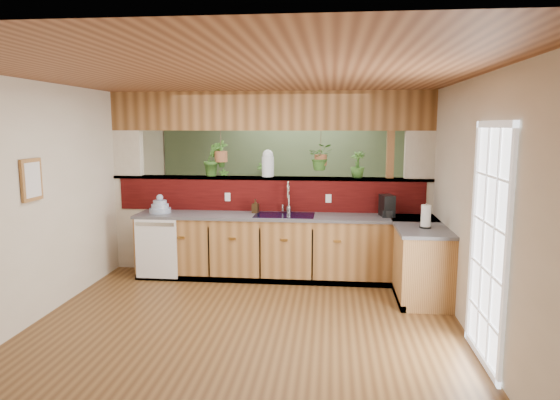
# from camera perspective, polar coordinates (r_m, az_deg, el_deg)

# --- Properties ---
(ground) EXTENTS (4.60, 7.00, 0.01)m
(ground) POSITION_cam_1_polar(r_m,az_deg,el_deg) (6.19, -2.73, -11.52)
(ground) COLOR brown
(ground) RESTS_ON ground
(ceiling) EXTENTS (4.60, 7.00, 0.01)m
(ceiling) POSITION_cam_1_polar(r_m,az_deg,el_deg) (5.84, -2.92, 13.22)
(ceiling) COLOR brown
(ceiling) RESTS_ON ground
(wall_back) EXTENTS (4.60, 0.02, 2.60)m
(wall_back) POSITION_cam_1_polar(r_m,az_deg,el_deg) (9.33, 0.45, 3.46)
(wall_back) COLOR beige
(wall_back) RESTS_ON ground
(wall_front) EXTENTS (4.60, 0.02, 2.60)m
(wall_front) POSITION_cam_1_polar(r_m,az_deg,el_deg) (2.55, -15.03, -10.48)
(wall_front) COLOR beige
(wall_front) RESTS_ON ground
(wall_left) EXTENTS (0.02, 7.00, 2.60)m
(wall_left) POSITION_cam_1_polar(r_m,az_deg,el_deg) (6.63, -22.89, 0.73)
(wall_left) COLOR beige
(wall_left) RESTS_ON ground
(wall_right) EXTENTS (0.02, 7.00, 2.60)m
(wall_right) POSITION_cam_1_polar(r_m,az_deg,el_deg) (5.98, 19.53, 0.13)
(wall_right) COLOR beige
(wall_right) RESTS_ON ground
(pass_through_partition) EXTENTS (4.60, 0.21, 2.60)m
(pass_through_partition) POSITION_cam_1_polar(r_m,az_deg,el_deg) (7.21, -0.96, 1.10)
(pass_through_partition) COLOR beige
(pass_through_partition) RESTS_ON ground
(pass_through_ledge) EXTENTS (4.60, 0.21, 0.04)m
(pass_through_ledge) POSITION_cam_1_polar(r_m,az_deg,el_deg) (7.19, -1.19, 2.52)
(pass_through_ledge) COLOR brown
(pass_through_ledge) RESTS_ON ground
(header_beam) EXTENTS (4.60, 0.15, 0.55)m
(header_beam) POSITION_cam_1_polar(r_m,az_deg,el_deg) (7.16, -1.22, 10.14)
(header_beam) COLOR brown
(header_beam) RESTS_ON ground
(sage_backwall) EXTENTS (4.55, 0.02, 2.55)m
(sage_backwall) POSITION_cam_1_polar(r_m,az_deg,el_deg) (9.31, 0.43, 3.45)
(sage_backwall) COLOR #4C6041
(sage_backwall) RESTS_ON ground
(countertop) EXTENTS (4.14, 1.52, 0.90)m
(countertop) POSITION_cam_1_polar(r_m,az_deg,el_deg) (6.83, 5.35, -5.71)
(countertop) COLOR brown
(countertop) RESTS_ON ground
(dishwasher) EXTENTS (0.58, 0.03, 0.82)m
(dishwasher) POSITION_cam_1_polar(r_m,az_deg,el_deg) (7.04, -13.99, -5.43)
(dishwasher) COLOR white
(dishwasher) RESTS_ON ground
(navy_sink) EXTENTS (0.82, 0.50, 0.18)m
(navy_sink) POSITION_cam_1_polar(r_m,az_deg,el_deg) (6.88, 0.50, -2.38)
(navy_sink) COLOR black
(navy_sink) RESTS_ON countertop
(french_door) EXTENTS (0.06, 1.02, 2.16)m
(french_door) POSITION_cam_1_polar(r_m,az_deg,el_deg) (4.78, 22.66, -5.08)
(french_door) COLOR white
(french_door) RESTS_ON ground
(framed_print) EXTENTS (0.04, 0.35, 0.45)m
(framed_print) POSITION_cam_1_polar(r_m,az_deg,el_deg) (5.90, -26.51, 2.07)
(framed_print) COLOR brown
(framed_print) RESTS_ON wall_left
(faucet) EXTENTS (0.20, 0.20, 0.46)m
(faucet) POSITION_cam_1_polar(r_m,az_deg,el_deg) (6.98, 0.94, 0.48)
(faucet) COLOR #B7B7B2
(faucet) RESTS_ON countertop
(dish_stack) EXTENTS (0.30, 0.30, 0.26)m
(dish_stack) POSITION_cam_1_polar(r_m,az_deg,el_deg) (7.23, -13.54, -0.79)
(dish_stack) COLOR #93A2BE
(dish_stack) RESTS_ON countertop
(soap_dispenser) EXTENTS (0.10, 0.10, 0.20)m
(soap_dispenser) POSITION_cam_1_polar(r_m,az_deg,el_deg) (7.03, -2.82, -0.69)
(soap_dispenser) COLOR #3B2915
(soap_dispenser) RESTS_ON countertop
(coffee_maker) EXTENTS (0.16, 0.26, 0.29)m
(coffee_maker) POSITION_cam_1_polar(r_m,az_deg,el_deg) (6.90, 12.13, -0.74)
(coffee_maker) COLOR black
(coffee_maker) RESTS_ON countertop
(paper_towel) EXTENTS (0.14, 0.14, 0.30)m
(paper_towel) POSITION_cam_1_polar(r_m,az_deg,el_deg) (6.23, 16.33, -1.86)
(paper_towel) COLOR black
(paper_towel) RESTS_ON countertop
(glass_jar) EXTENTS (0.18, 0.18, 0.39)m
(glass_jar) POSITION_cam_1_polar(r_m,az_deg,el_deg) (7.18, -1.40, 4.23)
(glass_jar) COLOR silver
(glass_jar) RESTS_ON pass_through_ledge
(ledge_plant_left) EXTENTS (0.33, 0.30, 0.49)m
(ledge_plant_left) POSITION_cam_1_polar(r_m,az_deg,el_deg) (7.32, -7.69, 4.62)
(ledge_plant_left) COLOR #315E20
(ledge_plant_left) RESTS_ON pass_through_ledge
(ledge_plant_right) EXTENTS (0.27, 0.27, 0.37)m
(ledge_plant_right) POSITION_cam_1_polar(r_m,az_deg,el_deg) (7.13, 8.86, 4.02)
(ledge_plant_right) COLOR #315E20
(ledge_plant_right) RESTS_ON pass_through_ledge
(hanging_plant_a) EXTENTS (0.23, 0.18, 0.51)m
(hanging_plant_a) POSITION_cam_1_polar(r_m,az_deg,el_deg) (7.28, -6.78, 6.24)
(hanging_plant_a) COLOR brown
(hanging_plant_a) RESTS_ON header_beam
(hanging_plant_b) EXTENTS (0.35, 0.30, 0.49)m
(hanging_plant_b) POSITION_cam_1_polar(r_m,az_deg,el_deg) (7.11, 4.69, 6.22)
(hanging_plant_b) COLOR brown
(hanging_plant_b) RESTS_ON header_beam
(shelving_console) EXTENTS (1.40, 0.55, 0.91)m
(shelving_console) POSITION_cam_1_polar(r_m,az_deg,el_deg) (9.28, -3.80, -1.58)
(shelving_console) COLOR black
(shelving_console) RESTS_ON ground
(shelf_plant_a) EXTENTS (0.24, 0.20, 0.38)m
(shelf_plant_a) POSITION_cam_1_polar(r_m,az_deg,el_deg) (9.27, -6.42, 2.40)
(shelf_plant_a) COLOR #315E20
(shelf_plant_a) RESTS_ON shelving_console
(shelf_plant_b) EXTENTS (0.34, 0.34, 0.49)m
(shelf_plant_b) POSITION_cam_1_polar(r_m,az_deg,el_deg) (9.13, -1.85, 2.73)
(shelf_plant_b) COLOR #315E20
(shelf_plant_b) RESTS_ON shelving_console
(floor_plant) EXTENTS (0.75, 0.69, 0.69)m
(floor_plant) POSITION_cam_1_polar(r_m,az_deg,el_deg) (8.62, 8.71, -3.47)
(floor_plant) COLOR #315E20
(floor_plant) RESTS_ON ground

